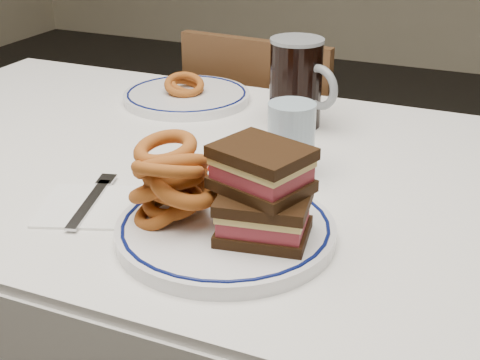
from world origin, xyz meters
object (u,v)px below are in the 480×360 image
at_px(main_plate, 226,230).
at_px(far_plate, 187,96).
at_px(chair_far, 271,172).
at_px(beer_mug, 297,82).
at_px(reuben_sandwich, 263,193).

distance_m(main_plate, far_plate, 0.59).
distance_m(chair_far, beer_mug, 0.57).
bearing_deg(far_plate, beer_mug, -10.22).
bearing_deg(far_plate, chair_far, 77.36).
bearing_deg(reuben_sandwich, beer_mug, 103.56).
height_order(reuben_sandwich, far_plate, reuben_sandwich).
distance_m(chair_far, reuben_sandwich, 0.96).
relative_size(main_plate, reuben_sandwich, 2.08).
bearing_deg(main_plate, chair_far, 106.52).
bearing_deg(beer_mug, main_plate, -82.97).
distance_m(reuben_sandwich, far_plate, 0.63).
xyz_separation_m(chair_far, reuben_sandwich, (0.30, -0.83, 0.37)).
distance_m(beer_mug, far_plate, 0.28).
relative_size(chair_far, far_plate, 3.11).
xyz_separation_m(reuben_sandwich, far_plate, (-0.37, 0.50, -0.07)).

